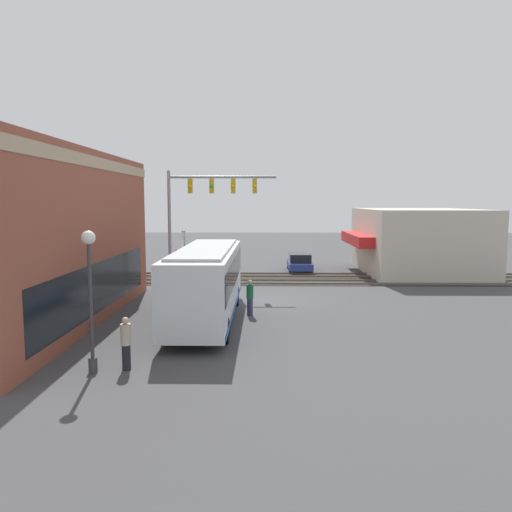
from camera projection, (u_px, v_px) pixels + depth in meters
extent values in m
plane|color=#424244|center=(267.00, 300.00, 27.69)|extent=(120.00, 120.00, 0.00)
cube|color=tan|center=(93.00, 163.00, 21.76)|extent=(17.24, 0.36, 0.50)
cube|color=black|center=(100.00, 286.00, 22.36)|extent=(14.32, 0.12, 2.20)
cube|color=beige|center=(418.00, 241.00, 38.25)|extent=(11.46, 8.19, 4.89)
cube|color=red|center=(357.00, 239.00, 38.32)|extent=(8.02, 1.20, 0.80)
cube|color=silver|center=(207.00, 281.00, 22.89)|extent=(11.08, 2.55, 2.86)
cube|color=black|center=(207.00, 271.00, 22.84)|extent=(10.86, 2.59, 1.20)
cube|color=#194CA5|center=(207.00, 308.00, 23.02)|extent=(10.86, 2.58, 0.24)
cube|color=#A5A8AA|center=(206.00, 249.00, 22.72)|extent=(9.42, 2.17, 0.12)
cylinder|color=black|center=(214.00, 296.00, 26.35)|extent=(1.00, 2.57, 1.00)
cylinder|color=black|center=(196.00, 330.00, 19.32)|extent=(1.00, 2.57, 1.00)
cylinder|color=gray|center=(170.00, 230.00, 31.05)|extent=(0.20, 0.20, 7.36)
cylinder|color=gray|center=(222.00, 177.00, 30.62)|extent=(0.16, 6.64, 0.16)
cube|color=gold|center=(190.00, 186.00, 30.72)|extent=(0.30, 0.27, 0.90)
sphere|color=yellow|center=(190.00, 186.00, 30.56)|extent=(0.20, 0.20, 0.20)
cube|color=gold|center=(212.00, 186.00, 30.70)|extent=(0.30, 0.27, 0.90)
sphere|color=green|center=(211.00, 186.00, 30.53)|extent=(0.20, 0.20, 0.20)
cube|color=gold|center=(233.00, 186.00, 30.67)|extent=(0.30, 0.27, 0.90)
sphere|color=yellow|center=(233.00, 186.00, 30.51)|extent=(0.20, 0.20, 0.20)
cube|color=gold|center=(255.00, 186.00, 30.65)|extent=(0.30, 0.27, 0.90)
sphere|color=yellow|center=(255.00, 186.00, 30.48)|extent=(0.20, 0.20, 0.20)
cylinder|color=gray|center=(184.00, 259.00, 31.92)|extent=(0.14, 0.14, 3.60)
cube|color=white|center=(184.00, 239.00, 31.77)|extent=(1.41, 0.06, 1.41)
cube|color=white|center=(184.00, 239.00, 31.77)|extent=(1.41, 0.06, 1.41)
cylinder|color=#38383A|center=(184.00, 251.00, 31.86)|extent=(0.08, 0.90, 0.08)
sphere|color=red|center=(191.00, 251.00, 31.80)|extent=(0.28, 0.28, 0.28)
sphere|color=red|center=(177.00, 251.00, 31.82)|extent=(0.28, 0.28, 0.28)
cylinder|color=#38383A|center=(93.00, 365.00, 16.01)|extent=(0.28, 0.28, 0.50)
cylinder|color=#38383A|center=(91.00, 310.00, 15.81)|extent=(0.12, 0.12, 4.14)
sphere|color=white|center=(88.00, 238.00, 15.56)|extent=(0.44, 0.44, 0.44)
cube|color=#332D28|center=(267.00, 283.00, 33.65)|extent=(2.60, 60.00, 0.03)
cube|color=#6B6056|center=(267.00, 283.00, 32.93)|extent=(0.07, 60.00, 0.15)
cube|color=#6B6056|center=(267.00, 280.00, 34.36)|extent=(0.07, 60.00, 0.15)
cube|color=#332D28|center=(267.00, 276.00, 36.83)|extent=(2.60, 60.00, 0.03)
cube|color=#6B6056|center=(267.00, 276.00, 36.11)|extent=(0.07, 60.00, 0.15)
cube|color=#6B6056|center=(267.00, 273.00, 37.54)|extent=(0.07, 60.00, 0.15)
cube|color=navy|center=(299.00, 264.00, 39.42)|extent=(4.63, 1.80, 0.52)
cube|color=black|center=(300.00, 257.00, 39.13)|extent=(2.55, 1.62, 0.64)
cylinder|color=black|center=(298.00, 264.00, 40.87)|extent=(0.64, 1.82, 0.64)
cylinder|color=black|center=(301.00, 269.00, 38.02)|extent=(0.64, 1.82, 0.64)
cylinder|color=#2D3351|center=(250.00, 307.00, 24.04)|extent=(0.28, 0.28, 0.82)
cylinder|color=#195933|center=(250.00, 292.00, 23.95)|extent=(0.34, 0.34, 0.69)
sphere|color=tan|center=(250.00, 282.00, 23.90)|extent=(0.22, 0.22, 0.22)
cylinder|color=black|center=(126.00, 357.00, 16.27)|extent=(0.28, 0.28, 0.83)
cylinder|color=#B2A58C|center=(126.00, 334.00, 16.19)|extent=(0.34, 0.34, 0.70)
sphere|color=tan|center=(125.00, 321.00, 16.14)|extent=(0.23, 0.23, 0.23)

